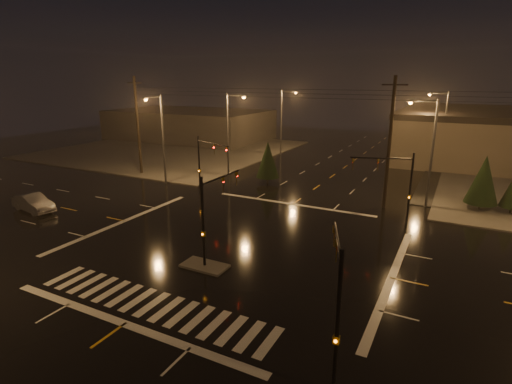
# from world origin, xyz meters

# --- Properties ---
(ground) EXTENTS (140.00, 140.00, 0.00)m
(ground) POSITION_xyz_m (0.00, 0.00, 0.00)
(ground) COLOR black
(ground) RESTS_ON ground
(sidewalk_nw) EXTENTS (36.00, 36.00, 0.12)m
(sidewalk_nw) POSITION_xyz_m (-30.00, 30.00, 0.06)
(sidewalk_nw) COLOR #494641
(sidewalk_nw) RESTS_ON ground
(median_island) EXTENTS (3.00, 1.60, 0.15)m
(median_island) POSITION_xyz_m (0.00, -4.00, 0.07)
(median_island) COLOR #494641
(median_island) RESTS_ON ground
(crosswalk) EXTENTS (15.00, 2.60, 0.01)m
(crosswalk) POSITION_xyz_m (0.00, -9.00, 0.01)
(crosswalk) COLOR beige
(crosswalk) RESTS_ON ground
(stop_bar_near) EXTENTS (16.00, 0.50, 0.01)m
(stop_bar_near) POSITION_xyz_m (0.00, -11.00, 0.01)
(stop_bar_near) COLOR beige
(stop_bar_near) RESTS_ON ground
(stop_bar_far) EXTENTS (16.00, 0.50, 0.01)m
(stop_bar_far) POSITION_xyz_m (0.00, 11.00, 0.01)
(stop_bar_far) COLOR beige
(stop_bar_far) RESTS_ON ground
(commercial_block) EXTENTS (30.00, 18.00, 5.60)m
(commercial_block) POSITION_xyz_m (-35.00, 42.00, 2.80)
(commercial_block) COLOR #3D3835
(commercial_block) RESTS_ON ground
(signal_mast_median) EXTENTS (0.25, 4.59, 6.00)m
(signal_mast_median) POSITION_xyz_m (0.00, -3.07, 3.75)
(signal_mast_median) COLOR black
(signal_mast_median) RESTS_ON ground
(signal_mast_ne) EXTENTS (4.84, 1.86, 6.00)m
(signal_mast_ne) POSITION_xyz_m (9.50, 10.14, 3.79)
(signal_mast_ne) COLOR black
(signal_mast_ne) RESTS_ON ground
(signal_mast_nw) EXTENTS (4.84, 1.86, 6.00)m
(signal_mast_nw) POSITION_xyz_m (-9.50, 10.14, 3.79)
(signal_mast_nw) COLOR black
(signal_mast_nw) RESTS_ON ground
(signal_mast_se) EXTENTS (1.55, 3.87, 6.00)m
(signal_mast_se) POSITION_xyz_m (10.23, -9.75, 3.71)
(signal_mast_se) COLOR black
(signal_mast_se) RESTS_ON ground
(streetlight_1) EXTENTS (2.77, 0.32, 10.00)m
(streetlight_1) POSITION_xyz_m (-11.18, 18.00, 5.80)
(streetlight_1) COLOR #38383A
(streetlight_1) RESTS_ON ground
(streetlight_2) EXTENTS (2.77, 0.32, 10.00)m
(streetlight_2) POSITION_xyz_m (-11.18, 34.00, 5.80)
(streetlight_2) COLOR #38383A
(streetlight_2) RESTS_ON ground
(streetlight_3) EXTENTS (2.77, 0.32, 10.00)m
(streetlight_3) POSITION_xyz_m (11.18, 16.00, 5.80)
(streetlight_3) COLOR #38383A
(streetlight_3) RESTS_ON ground
(streetlight_4) EXTENTS (2.77, 0.32, 10.00)m
(streetlight_4) POSITION_xyz_m (11.18, 36.00, 5.80)
(streetlight_4) COLOR #38383A
(streetlight_4) RESTS_ON ground
(streetlight_5) EXTENTS (0.32, 2.77, 10.00)m
(streetlight_5) POSITION_xyz_m (-16.00, 11.18, 5.80)
(streetlight_5) COLOR #38383A
(streetlight_5) RESTS_ON ground
(utility_pole_0) EXTENTS (2.20, 0.32, 12.00)m
(utility_pole_0) POSITION_xyz_m (-22.00, 14.00, 6.13)
(utility_pole_0) COLOR black
(utility_pole_0) RESTS_ON ground
(utility_pole_1) EXTENTS (2.20, 0.32, 12.00)m
(utility_pole_1) POSITION_xyz_m (8.00, 14.00, 6.13)
(utility_pole_1) COLOR black
(utility_pole_1) RESTS_ON ground
(conifer_0) EXTENTS (2.84, 2.84, 5.13)m
(conifer_0) POSITION_xyz_m (15.98, 17.25, 2.92)
(conifer_0) COLOR black
(conifer_0) RESTS_ON ground
(conifer_3) EXTENTS (2.65, 2.65, 4.85)m
(conifer_3) POSITION_xyz_m (-5.70, 17.19, 2.77)
(conifer_3) COLOR black
(conifer_3) RESTS_ON ground
(car_crossing) EXTENTS (5.01, 2.31, 1.59)m
(car_crossing) POSITION_xyz_m (-20.29, -1.84, 0.80)
(car_crossing) COLOR slate
(car_crossing) RESTS_ON ground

